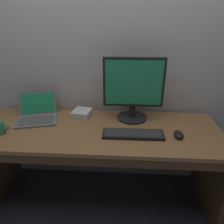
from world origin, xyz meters
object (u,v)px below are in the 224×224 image
at_px(computer_mouse, 179,134).
at_px(external_drive_box, 82,113).
at_px(laptop_space_gray, 37,114).
at_px(external_monitor, 133,88).
at_px(wired_keyboard, 133,134).

height_order(computer_mouse, external_drive_box, external_drive_box).
distance_m(laptop_space_gray, computer_mouse, 1.13).
distance_m(external_monitor, wired_keyboard, 0.37).
xyz_separation_m(computer_mouse, external_drive_box, (-0.75, 0.30, 0.01)).
xyz_separation_m(laptop_space_gray, external_monitor, (0.79, 0.04, 0.23)).
distance_m(laptop_space_gray, external_drive_box, 0.37).
relative_size(wired_keyboard, computer_mouse, 4.08).
xyz_separation_m(external_monitor, external_drive_box, (-0.43, 0.04, -0.24)).
height_order(external_monitor, computer_mouse, external_monitor).
bearing_deg(wired_keyboard, external_monitor, 90.12).
bearing_deg(wired_keyboard, computer_mouse, 0.03).
relative_size(laptop_space_gray, external_drive_box, 2.40).
bearing_deg(external_drive_box, laptop_space_gray, -167.54).
distance_m(laptop_space_gray, external_monitor, 0.82).
bearing_deg(external_monitor, external_drive_box, 175.09).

